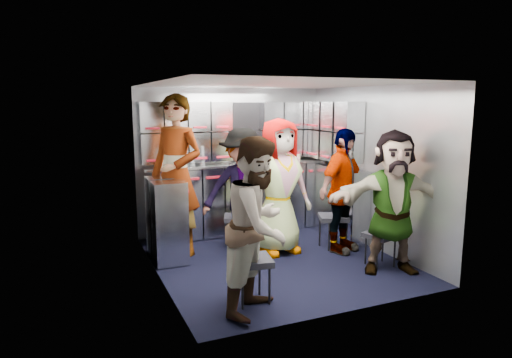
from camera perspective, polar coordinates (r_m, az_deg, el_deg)
name	(u,v)px	position (r m, az deg, el deg)	size (l,w,h in m)	color
floor	(275,260)	(5.63, 2.41, -10.10)	(3.00, 3.00, 0.00)	black
wall_back	(232,160)	(6.74, -3.04, 2.38)	(2.80, 0.04, 2.10)	#989DA5
wall_left	(156,183)	(4.93, -12.34, -0.53)	(0.04, 3.00, 2.10)	#989DA5
wall_right	(373,168)	(6.10, 14.44, 1.32)	(0.04, 3.00, 2.10)	#989DA5
ceiling	(276,84)	(5.30, 2.57, 11.78)	(2.80, 3.00, 0.02)	silver
cart_bank_back	(237,200)	(6.64, -2.37, -2.59)	(2.68, 0.38, 0.99)	#A2A7B2
cart_bank_left	(167,220)	(5.63, -11.12, -5.02)	(0.38, 0.76, 0.99)	#A2A7B2
counter	(237,164)	(6.55, -2.41, 1.86)	(2.68, 0.42, 0.03)	#B9BCC1
locker_bank_back	(235,131)	(6.55, -2.62, 6.05)	(2.68, 0.28, 0.82)	#A2A7B2
locker_bank_right	(335,131)	(6.54, 9.80, 5.90)	(0.28, 1.00, 0.82)	#A2A7B2
right_cabinet	(336,201)	(6.59, 10.02, -2.77)	(0.28, 1.20, 1.00)	#A2A7B2
coffee_niche	(245,132)	(6.68, -1.35, 5.95)	(0.46, 0.16, 0.84)	black
red_latch_strip	(242,176)	(6.38, -1.76, 0.44)	(2.60, 0.02, 0.03)	#A31424
jump_seat_near_left	(251,263)	(4.40, -0.60, -10.44)	(0.43, 0.41, 0.44)	black
jump_seat_mid_left	(238,219)	(6.03, -2.28, -5.05)	(0.45, 0.44, 0.42)	black
jump_seat_center	(273,222)	(6.00, 2.10, -5.35)	(0.35, 0.33, 0.40)	black
jump_seat_mid_right	(333,219)	(6.09, 9.66, -4.95)	(0.47, 0.46, 0.43)	black
jump_seat_near_right	(381,237)	(5.54, 15.32, -6.97)	(0.41, 0.40, 0.40)	black
attendant_standing	(176,176)	(5.71, -9.91, 0.43)	(0.73, 0.48, 2.00)	black
attendant_arc_a	(259,226)	(4.12, 0.36, -5.85)	(0.78, 0.61, 1.61)	black
attendant_arc_b	(243,190)	(5.78, -1.67, -1.44)	(1.02, 0.59, 1.58)	black
attendant_arc_c	(279,186)	(5.73, 2.89, -0.93)	(0.83, 0.54, 1.70)	black
attendant_arc_d	(342,191)	(5.85, 10.73, -1.49)	(0.92, 0.39, 1.58)	black
attendant_arc_e	(393,202)	(5.29, 16.74, -2.76)	(1.49, 0.47, 1.61)	black
bottle_left	(192,157)	(6.28, -8.00, 2.68)	(0.07, 0.07, 0.24)	white
bottle_mid	(202,156)	(6.31, -6.73, 2.90)	(0.07, 0.07, 0.27)	white
bottle_right	(290,153)	(6.82, 4.31, 3.23)	(0.07, 0.07, 0.22)	white
cup_left	(164,164)	(6.19, -11.43, 1.88)	(0.08, 0.08, 0.11)	tan
cup_right	(297,157)	(6.88, 5.21, 2.75)	(0.08, 0.08, 0.10)	tan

